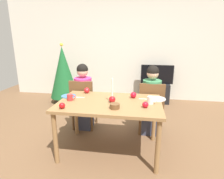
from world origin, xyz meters
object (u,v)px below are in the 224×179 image
dining_table (110,108)px  candle_centerpiece (112,98)px  apple_by_left_plate (62,106)px  chair_right (151,105)px  christmas_tree (63,72)px  bowl_walnuts (115,106)px  mug_right (151,100)px  apple_far_edge (145,105)px  tv (157,74)px  tv_stand (156,93)px  person_left_child (84,98)px  mug_left (70,97)px  plate_left (69,96)px  plate_right (157,99)px  apple_by_right_mug (87,90)px  chair_left (83,102)px  person_right_child (151,101)px  apple_near_candle (133,95)px

dining_table → candle_centerpiece: candle_centerpiece is taller
apple_by_left_plate → chair_right: bearing=39.8°
christmas_tree → bowl_walnuts: size_ratio=11.82×
mug_right → apple_far_edge: 0.17m
tv → tv_stand: bearing=-90.0°
mug_right → bowl_walnuts: size_ratio=1.04×
dining_table → apple_by_left_plate: size_ratio=18.34×
person_left_child → mug_left: size_ratio=9.58×
apple_by_left_plate → plate_left: bearing=102.7°
person_left_child → mug_right: 1.31m
candle_centerpiece → apple_by_left_plate: bearing=-151.2°
tv_stand → plate_left: bearing=-123.8°
plate_right → apple_by_left_plate: size_ratio=3.16×
tv → plate_right: bearing=-94.0°
mug_right → apple_by_right_mug: bearing=160.7°
tv_stand → apple_by_left_plate: (-1.33, -2.63, 0.55)m
chair_left → person_right_child: (1.17, 0.03, 0.06)m
mug_left → plate_right: bearing=11.7°
tv_stand → plate_right: (-0.15, -2.08, 0.52)m
tv → apple_near_candle: bearing=-103.0°
christmas_tree → apple_by_left_plate: size_ratio=19.25×
plate_right → apple_near_candle: (-0.34, 0.01, 0.04)m
chair_right → bowl_walnuts: bearing=-120.1°
mug_right → apple_by_left_plate: size_ratio=1.70×
dining_table → apple_near_candle: bearing=35.9°
bowl_walnuts → apple_near_candle: size_ratio=1.42×
tv_stand → bowl_walnuts: bearing=-105.2°
chair_right → tv_stand: (0.20, 1.69, -0.27)m
person_left_child → apple_near_candle: (0.89, -0.42, 0.22)m
mug_right → apple_near_candle: (-0.24, 0.21, -0.01)m
plate_right → christmas_tree: bearing=141.1°
chair_left → plate_right: (1.22, -0.39, 0.24)m
chair_right → apple_near_candle: size_ratio=10.25×
candle_centerpiece → apple_far_edge: 0.46m
chair_left → person_right_child: person_right_child is taller
person_left_child → bowl_walnuts: (0.68, -0.87, 0.21)m
apple_by_right_mug → chair_right: bearing=14.1°
person_left_child → plate_left: 0.53m
bowl_walnuts → dining_table: bearing=113.9°
apple_far_edge → plate_left: bearing=165.6°
mug_right → person_right_child: bearing=86.1°
person_left_child → apple_near_candle: size_ratio=13.34×
person_right_child → apple_by_left_plate: size_ratio=15.35×
christmas_tree → tv_stand: bearing=8.8°
candle_centerpiece → apple_near_candle: size_ratio=3.79×
christmas_tree → candle_centerpiece: 2.49m
mug_right → apple_by_left_plate: 1.14m
chair_right → mug_right: size_ratio=6.95×
apple_by_right_mug → apple_far_edge: bearing=-28.8°
tv_stand → apple_near_candle: 2.20m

